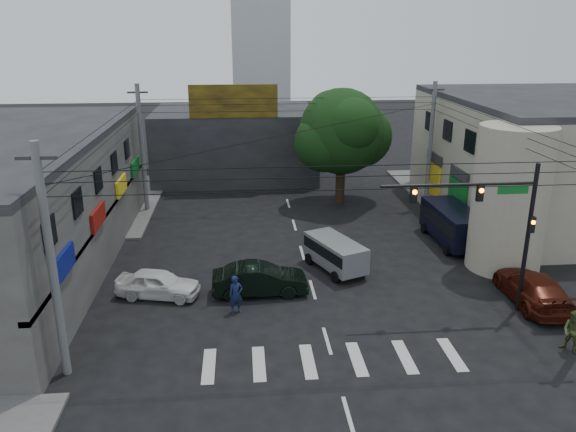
{
  "coord_description": "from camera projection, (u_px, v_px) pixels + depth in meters",
  "views": [
    {
      "loc": [
        -3.47,
        -24.01,
        12.85
      ],
      "look_at": [
        -1.11,
        4.0,
        3.38
      ],
      "focal_mm": 35.0,
      "sensor_mm": 36.0,
      "label": 1
    }
  ],
  "objects": [
    {
      "name": "utility_pole_far_right",
      "position": [
        430.0,
        145.0,
        41.53
      ],
      "size": [
        0.32,
        0.32,
        9.2
      ],
      "primitive_type": "cylinder",
      "color": "#59595B",
      "rests_on": "ground"
    },
    {
      "name": "sidewalk_far_left",
      "position": [
        51.0,
        204.0,
        42.6
      ],
      "size": [
        16.0,
        16.0,
        0.15
      ],
      "primitive_type": "cube",
      "color": "#514F4C",
      "rests_on": "ground"
    },
    {
      "name": "building_right",
      "position": [
        547.0,
        160.0,
        39.49
      ],
      "size": [
        14.0,
        18.0,
        8.0
      ],
      "primitive_type": "cube",
      "color": "gray",
      "rests_on": "ground"
    },
    {
      "name": "navy_van",
      "position": [
        452.0,
        226.0,
        34.89
      ],
      "size": [
        5.82,
        2.59,
        2.26
      ],
      "primitive_type": null,
      "rotation": [
        0.0,
        0.0,
        1.61
      ],
      "color": "black",
      "rests_on": "ground"
    },
    {
      "name": "dark_sedan",
      "position": [
        260.0,
        280.0,
        28.25
      ],
      "size": [
        1.85,
        4.86,
        1.58
      ],
      "primitive_type": "imported",
      "rotation": [
        0.0,
        0.0,
        1.59
      ],
      "color": "black",
      "rests_on": "ground"
    },
    {
      "name": "silver_minivan",
      "position": [
        335.0,
        255.0,
        31.01
      ],
      "size": [
        5.35,
        4.68,
        1.77
      ],
      "primitive_type": null,
      "rotation": [
        0.0,
        0.0,
        1.97
      ],
      "color": "gray",
      "rests_on": "ground"
    },
    {
      "name": "ground",
      "position": [
        318.0,
        308.0,
        27.06
      ],
      "size": [
        160.0,
        160.0,
        0.0
      ],
      "primitive_type": "plane",
      "color": "black",
      "rests_on": "ground"
    },
    {
      "name": "corner_column",
      "position": [
        510.0,
        199.0,
        30.43
      ],
      "size": [
        4.0,
        4.0,
        8.0
      ],
      "primitive_type": "cylinder",
      "color": "gray",
      "rests_on": "ground"
    },
    {
      "name": "billboard",
      "position": [
        233.0,
        101.0,
        44.33
      ],
      "size": [
        7.0,
        0.3,
        2.6
      ],
      "primitive_type": "cube",
      "color": "olive",
      "rests_on": "building_far"
    },
    {
      "name": "traffic_officer",
      "position": [
        236.0,
        295.0,
        26.35
      ],
      "size": [
        0.93,
        0.83,
        1.86
      ],
      "primitive_type": "imported",
      "rotation": [
        0.0,
        0.0,
        0.3
      ],
      "color": "#121C41",
      "rests_on": "ground"
    },
    {
      "name": "building_far",
      "position": [
        235.0,
        143.0,
        50.33
      ],
      "size": [
        14.0,
        10.0,
        6.0
      ],
      "primitive_type": "cube",
      "color": "#232326",
      "rests_on": "ground"
    },
    {
      "name": "sidewalk_far_right",
      "position": [
        508.0,
        193.0,
        45.46
      ],
      "size": [
        16.0,
        16.0,
        0.15
      ],
      "primitive_type": "cube",
      "color": "#514F4C",
      "rests_on": "ground"
    },
    {
      "name": "traffic_gantry",
      "position": [
        495.0,
        215.0,
        25.19
      ],
      "size": [
        7.1,
        0.35,
        7.2
      ],
      "color": "black",
      "rests_on": "ground"
    },
    {
      "name": "maroon_sedan",
      "position": [
        532.0,
        288.0,
        27.33
      ],
      "size": [
        2.56,
        5.53,
        1.56
      ],
      "primitive_type": "imported",
      "rotation": [
        0.0,
        0.0,
        3.11
      ],
      "color": "#421209",
      "rests_on": "ground"
    },
    {
      "name": "street_tree",
      "position": [
        342.0,
        132.0,
        41.68
      ],
      "size": [
        6.4,
        6.4,
        8.7
      ],
      "color": "black",
      "rests_on": "ground"
    },
    {
      "name": "pedestrian_olive",
      "position": [
        573.0,
        332.0,
        23.15
      ],
      "size": [
        1.55,
        1.53,
        1.85
      ],
      "primitive_type": "imported",
      "rotation": [
        0.0,
        0.0,
        -0.98
      ],
      "color": "#3E4921",
      "rests_on": "ground"
    },
    {
      "name": "white_compact",
      "position": [
        158.0,
        284.0,
        27.98
      ],
      "size": [
        3.48,
        4.89,
        1.42
      ],
      "primitive_type": "imported",
      "rotation": [
        0.0,
        0.0,
        1.35
      ],
      "color": "white",
      "rests_on": "ground"
    },
    {
      "name": "utility_pole_far_left",
      "position": [
        142.0,
        150.0,
        39.86
      ],
      "size": [
        0.32,
        0.32,
        9.2
      ],
      "primitive_type": "cylinder",
      "color": "#59595B",
      "rests_on": "ground"
    },
    {
      "name": "utility_pole_near_left",
      "position": [
        52.0,
        265.0,
        20.5
      ],
      "size": [
        0.32,
        0.32,
        9.2
      ],
      "primitive_type": "cylinder",
      "color": "#59595B",
      "rests_on": "ground"
    }
  ]
}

